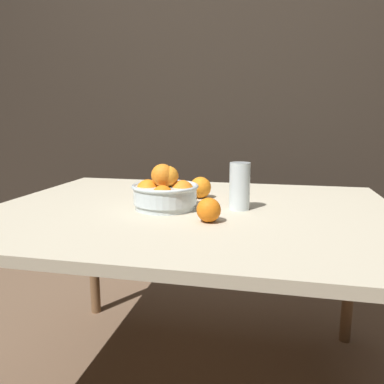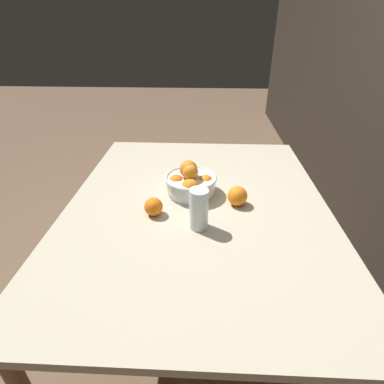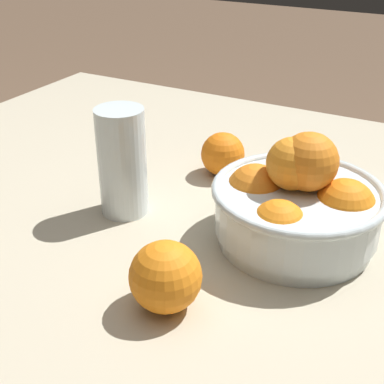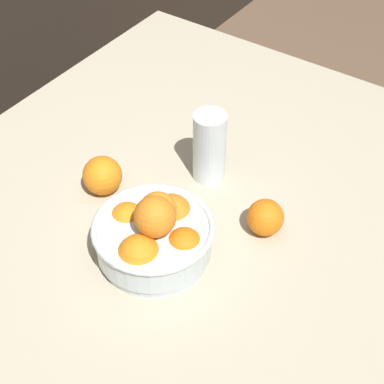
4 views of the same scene
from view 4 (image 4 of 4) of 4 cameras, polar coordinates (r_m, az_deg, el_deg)
The scene contains 5 objects.
dining_table at distance 1.32m, azimuth -2.10°, elevation -4.60°, with size 1.38×1.08×0.72m.
fruit_bowl at distance 1.17m, azimuth -3.34°, elevation -3.84°, with size 0.23×0.23×0.15m.
juice_glass at distance 1.33m, azimuth 1.55°, elevation 3.79°, with size 0.07×0.07×0.16m.
orange_loose_near_bowl at distance 1.24m, azimuth 6.53°, elevation -2.27°, with size 0.07×0.07×0.07m, color orange.
orange_loose_front at distance 1.32m, azimuth -8.02°, elevation 1.42°, with size 0.08×0.08×0.08m, color orange.
Camera 4 is at (-0.70, -0.54, 1.63)m, focal length 60.00 mm.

